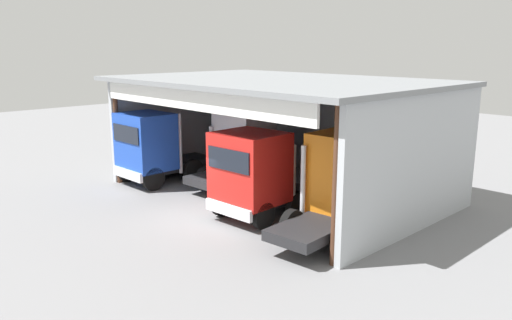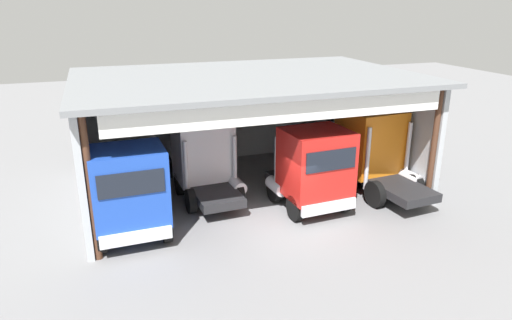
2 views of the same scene
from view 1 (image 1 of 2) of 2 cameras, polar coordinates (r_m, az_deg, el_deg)
name	(u,v)px [view 1 (image 1 of 2)]	position (r m, az deg, el deg)	size (l,w,h in m)	color
ground_plane	(199,215)	(20.58, -6.50, -6.21)	(80.00, 80.00, 0.00)	slate
workshop_shed	(291,113)	(23.32, 4.00, 5.36)	(14.53, 9.84, 5.29)	#ADB2B7
truck_blue_right_bay	(152,147)	(25.25, -11.77, 1.46)	(2.78, 4.99, 3.53)	#1E47B7
truck_white_left_bay	(241,147)	(24.13, -1.71, 1.47)	(2.66, 4.36, 3.76)	white
truck_red_center_left_bay	(253,173)	(19.56, -0.32, -1.51)	(2.83, 4.31, 3.48)	red
truck_orange_center_bay	(345,184)	(18.03, 10.09, -2.67)	(2.82, 5.17, 3.70)	orange
oil_drum	(318,171)	(25.67, 7.11, -1.29)	(0.58, 0.58, 0.94)	gold
tool_cart	(263,161)	(27.52, 0.84, -0.16)	(0.90, 0.60, 1.00)	black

